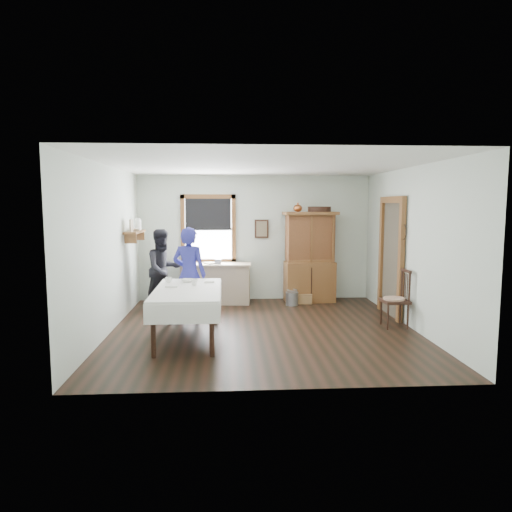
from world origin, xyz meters
name	(u,v)px	position (x,y,z in m)	size (l,w,h in m)	color
room	(263,249)	(0.00, 0.00, 1.35)	(5.01, 5.01, 2.70)	black
window	(208,225)	(-1.00, 2.46, 1.63)	(1.18, 0.07, 1.48)	white
doorway	(392,254)	(2.46, 0.85, 1.16)	(0.09, 1.14, 2.22)	#4A4235
wall_shelf	(135,231)	(-2.37, 1.54, 1.57)	(0.24, 1.00, 0.44)	brown
framed_picture	(262,229)	(0.15, 2.46, 1.55)	(0.30, 0.04, 0.40)	#361C13
rug_beater	(404,225)	(2.45, 0.30, 1.72)	(0.27, 0.27, 0.01)	black
work_counter	(216,283)	(-0.84, 2.13, 0.42)	(1.48, 0.56, 0.84)	tan
china_hutch	(310,257)	(1.16, 2.17, 0.96)	(1.13, 0.53, 1.92)	brown
dining_table	(188,314)	(-1.20, -0.45, 0.39)	(1.04, 1.97, 0.79)	white
spindle_chair	(395,298)	(2.23, 0.03, 0.50)	(0.46, 0.46, 0.99)	#361C13
pail	(292,299)	(0.73, 1.81, 0.14)	(0.26, 0.26, 0.28)	gray
wicker_basket	(303,298)	(1.00, 2.00, 0.10)	(0.36, 0.25, 0.21)	#987145
woman_blue	(189,278)	(-1.27, 0.66, 0.78)	(0.57, 0.37, 1.56)	navy
figure_dark	(163,272)	(-1.86, 1.65, 0.74)	(0.72, 0.56, 1.47)	black
table_cup_a	(168,280)	(-1.56, 0.11, 0.83)	(0.12, 0.12, 0.09)	white
table_cup_b	(194,282)	(-1.12, -0.17, 0.84)	(0.11, 0.11, 0.10)	white
table_bowl	(188,280)	(-1.26, 0.16, 0.82)	(0.23, 0.23, 0.06)	white
counter_book	(206,263)	(-1.04, 2.04, 0.86)	(0.17, 0.22, 0.02)	#6E6149
counter_bowl	(188,262)	(-1.42, 2.17, 0.87)	(0.19, 0.19, 0.06)	white
shelf_bowl	(135,229)	(-2.37, 1.55, 1.60)	(0.22, 0.22, 0.05)	white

